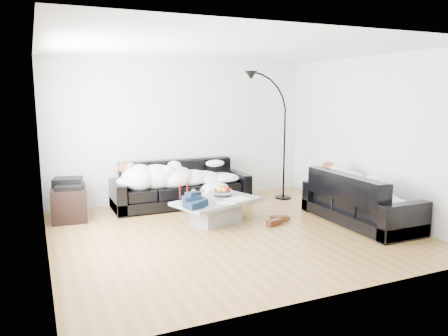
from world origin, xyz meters
name	(u,v)px	position (x,y,z in m)	size (l,w,h in m)	color
ground	(232,232)	(0.00, 0.00, 0.00)	(5.00, 5.00, 0.00)	olive
wall_back	(182,131)	(0.00, 2.25, 1.30)	(5.00, 0.02, 2.60)	silver
wall_left	(41,153)	(-2.50, 0.00, 1.30)	(0.02, 4.50, 2.60)	silver
wall_right	(371,136)	(2.50, 0.00, 1.30)	(0.02, 4.50, 2.60)	silver
ceiling	(233,49)	(0.00, 0.00, 2.60)	(5.00, 5.00, 0.00)	white
sofa_back	(181,184)	(-0.20, 1.75, 0.40)	(2.43, 0.84, 0.80)	black
sofa_right	(361,198)	(2.01, -0.39, 0.40)	(1.96, 0.84, 0.79)	black
sleeper_back	(182,172)	(-0.20, 1.70, 0.63)	(2.06, 0.71, 0.41)	white
sleeper_right	(361,184)	(2.01, -0.39, 0.63)	(1.68, 0.71, 0.41)	white
teal_cushion	(334,171)	(1.95, 0.22, 0.72)	(0.36, 0.30, 0.20)	#0E6756
coffee_table	(217,212)	(-0.05, 0.48, 0.19)	(1.29, 0.75, 0.38)	#939699
fruit_bowl	(223,191)	(0.15, 0.67, 0.46)	(0.29, 0.29, 0.18)	white
wine_glass_a	(202,194)	(-0.25, 0.57, 0.46)	(0.08, 0.08, 0.18)	white
wine_glass_b	(194,195)	(-0.40, 0.54, 0.47)	(0.08, 0.08, 0.19)	white
wine_glass_c	(211,196)	(-0.16, 0.43, 0.46)	(0.07, 0.07, 0.17)	white
candle_left	(180,192)	(-0.56, 0.72, 0.50)	(0.04, 0.04, 0.24)	maroon
candle_right	(187,190)	(-0.44, 0.72, 0.51)	(0.05, 0.05, 0.27)	maroon
newspaper_a	(237,199)	(0.26, 0.38, 0.38)	(0.35, 0.27, 0.01)	silver
newspaper_b	(225,203)	(-0.01, 0.23, 0.38)	(0.27, 0.19, 0.01)	silver
navy_jacket	(192,196)	(-0.53, 0.22, 0.54)	(0.32, 0.26, 0.16)	black
shoes	(277,220)	(0.80, 0.09, 0.05)	(0.47, 0.34, 0.11)	#472311
av_cabinet	(69,203)	(-2.12, 1.66, 0.26)	(0.53, 0.76, 0.53)	black
stereo	(68,183)	(-2.12, 1.66, 0.59)	(0.44, 0.34, 0.13)	black
floor_lamp	(284,144)	(1.76, 1.48, 1.05)	(0.77, 0.31, 2.10)	black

